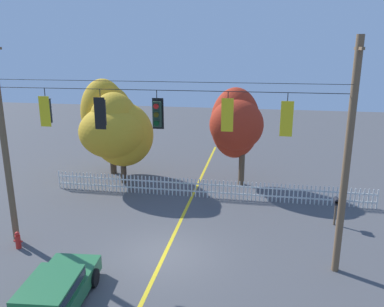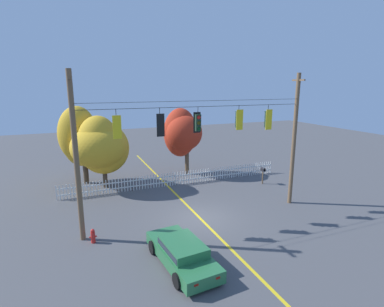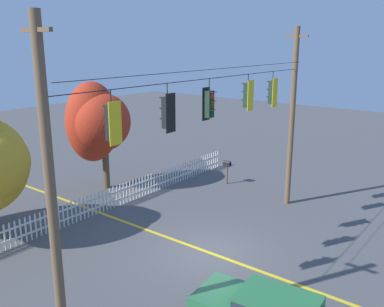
{
  "view_description": "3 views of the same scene",
  "coord_description": "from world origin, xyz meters",
  "views": [
    {
      "loc": [
        3.57,
        -13.78,
        8.2
      ],
      "look_at": [
        0.88,
        1.47,
        3.94
      ],
      "focal_mm": 36.15,
      "sensor_mm": 36.0,
      "label": 1
    },
    {
      "loc": [
        -6.81,
        -15.43,
        7.86
      ],
      "look_at": [
        0.21,
        1.82,
        3.62
      ],
      "focal_mm": 28.16,
      "sensor_mm": 36.0,
      "label": 2
    },
    {
      "loc": [
        -12.17,
        -8.61,
        7.91
      ],
      "look_at": [
        0.39,
        1.2,
        3.72
      ],
      "focal_mm": 39.67,
      "sensor_mm": 36.0,
      "label": 3
    }
  ],
  "objects": [
    {
      "name": "autumn_oak_far_east",
      "position": [
        2.2,
        9.03,
        3.78
      ],
      "size": [
        3.2,
        3.32,
        5.93
      ],
      "color": "brown",
      "rests_on": "ground"
    },
    {
      "name": "ground",
      "position": [
        0.0,
        0.0,
        0.0
      ],
      "size": [
        80.0,
        80.0,
        0.0
      ],
      "primitive_type": "plane",
      "color": "#4C4C4F"
    },
    {
      "name": "traffic_signal_southbound_primary",
      "position": [
        4.51,
        -0.01,
        5.8
      ],
      "size": [
        0.43,
        0.38,
        1.52
      ],
      "color": "black"
    },
    {
      "name": "lane_centerline_stripe",
      "position": [
        0.0,
        0.0,
        0.0
      ],
      "size": [
        0.16,
        36.0,
        0.01
      ],
      "primitive_type": "cube",
      "color": "gold",
      "rests_on": "ground"
    },
    {
      "name": "white_picket_fence",
      "position": [
        0.88,
        6.48,
        0.54
      ],
      "size": [
        18.03,
        0.06,
        1.07
      ],
      "color": "silver",
      "rests_on": "ground"
    },
    {
      "name": "signal_support_span",
      "position": [
        0.0,
        -0.0,
        4.4
      ],
      "size": [
        13.62,
        1.1,
        8.62
      ],
      "color": "brown",
      "rests_on": "ground"
    },
    {
      "name": "traffic_signal_eastbound_side",
      "position": [
        -2.38,
        -0.01,
        5.8
      ],
      "size": [
        0.43,
        0.38,
        1.51
      ],
      "color": "black"
    },
    {
      "name": "traffic_signal_northbound_secondary",
      "position": [
        -0.18,
        0.01,
        5.81
      ],
      "size": [
        0.43,
        0.38,
        1.47
      ],
      "color": "black"
    },
    {
      "name": "roadside_mailbox",
      "position": [
        7.34,
        4.09,
        1.12
      ],
      "size": [
        0.25,
        0.44,
        1.38
      ],
      "color": "brown",
      "rests_on": "ground"
    },
    {
      "name": "traffic_signal_northbound_primary",
      "position": [
        2.44,
        -0.01,
        5.88
      ],
      "size": [
        0.43,
        0.38,
        1.42
      ],
      "color": "black"
    },
    {
      "name": "traffic_signal_westbound_side",
      "position": [
        -4.64,
        -0.01,
        5.81
      ],
      "size": [
        0.43,
        0.38,
        1.48
      ],
      "color": "black"
    }
  ]
}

